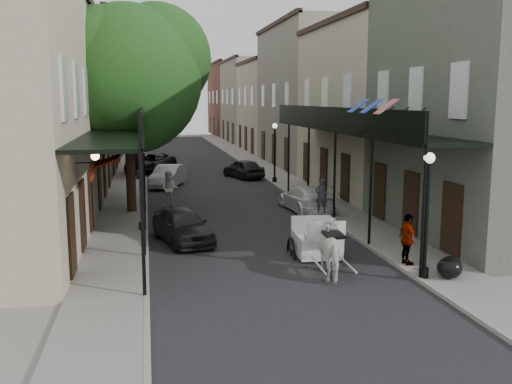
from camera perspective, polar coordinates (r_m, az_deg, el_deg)
name	(u,v)px	position (r m, az deg, el deg)	size (l,w,h in m)	color
ground	(273,269)	(18.21, 1.76, -7.75)	(140.00, 140.00, 0.00)	gray
road	(207,181)	(37.56, -4.92, 1.10)	(8.00, 90.00, 0.01)	black
sidewalk_left	(129,182)	(37.37, -12.57, 0.95)	(2.20, 90.00, 0.12)	gray
sidewalk_right	(281,178)	(38.38, 2.52, 1.38)	(2.20, 90.00, 0.12)	gray
building_row_left	(83,100)	(47.22, -16.89, 8.79)	(5.00, 80.00, 10.50)	#C3B79C
building_row_right	(296,100)	(48.60, 3.99, 9.17)	(5.00, 80.00, 10.50)	gray
gallery_left	(122,131)	(24.01, -13.23, 5.99)	(2.20, 18.05, 4.88)	black
gallery_right	(346,128)	(25.50, 8.94, 6.30)	(2.20, 18.05, 4.88)	black
tree_near	(136,73)	(27.19, -11.89, 11.53)	(7.31, 6.80, 9.63)	#382619
tree_far	(139,92)	(41.16, -11.63, 9.80)	(6.45, 6.00, 8.61)	#382619
lamppost_right_near	(427,214)	(17.26, 16.70, -2.07)	(0.32, 0.32, 3.71)	black
lamppost_left	(141,182)	(23.22, -11.44, 0.97)	(0.32, 0.32, 3.71)	black
lamppost_right_far	(275,152)	(36.02, 1.89, 4.05)	(0.32, 0.32, 3.71)	black
horse	(334,249)	(17.48, 7.83, -5.71)	(0.90, 1.98, 1.67)	silver
carriage	(314,223)	(19.87, 5.83, -3.10)	(1.82, 2.54, 2.80)	black
pedestrian_walking	(170,189)	(28.68, -8.65, 0.29)	(0.88, 0.68, 1.80)	beige
pedestrian_sidewalk_left	(135,164)	(38.24, -11.99, 2.74)	(1.28, 0.73, 1.98)	gray
pedestrian_sidewalk_right	(407,239)	(18.72, 14.91, -4.60)	(0.96, 0.40, 1.64)	gray
car_left_near	(182,226)	(21.53, -7.36, -3.35)	(1.54, 3.82, 1.30)	black
car_left_mid	(168,176)	(35.26, -8.79, 1.57)	(1.41, 4.06, 1.34)	#A9AAAF
car_left_far	(150,163)	(42.05, -10.52, 2.84)	(2.41, 5.23, 1.45)	black
car_right_near	(306,198)	(27.43, 5.00, -0.65)	(1.73, 4.26, 1.24)	white
car_right_far	(243,169)	(38.82, -1.27, 2.36)	(1.55, 3.85, 1.31)	black
trash_bags	(450,267)	(18.01, 18.83, -7.09)	(0.98, 1.13, 0.62)	black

